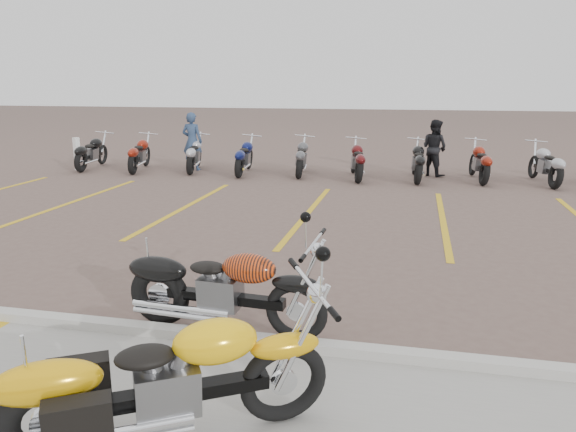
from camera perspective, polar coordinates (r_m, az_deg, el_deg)
name	(u,v)px	position (r m, az deg, el deg)	size (l,w,h in m)	color
ground	(254,278)	(7.84, -3.49, -6.26)	(100.00, 100.00, 0.00)	brown
curb	(201,335)	(6.07, -8.87, -11.89)	(60.00, 0.18, 0.12)	#ADAAA3
parking_stripes	(308,213)	(11.58, 2.02, 0.27)	(38.00, 5.50, 0.01)	gold
yellow_cruiser	(164,385)	(4.36, -12.45, -16.43)	(2.13, 1.38, 0.99)	black
flame_cruiser	(221,292)	(6.08, -6.85, -7.65)	(2.26, 0.38, 0.93)	black
person_a	(192,141)	(17.53, -9.71, 7.49)	(0.64, 0.42, 1.76)	navy
person_b	(434,148)	(16.70, 14.65, 6.71)	(0.78, 0.61, 1.61)	black
bollard	(77,154)	(18.42, -20.63, 5.92)	(0.15, 0.15, 1.00)	white
bg_bike_row	(447,161)	(16.02, 15.85, 5.44)	(22.38, 2.07, 1.10)	black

